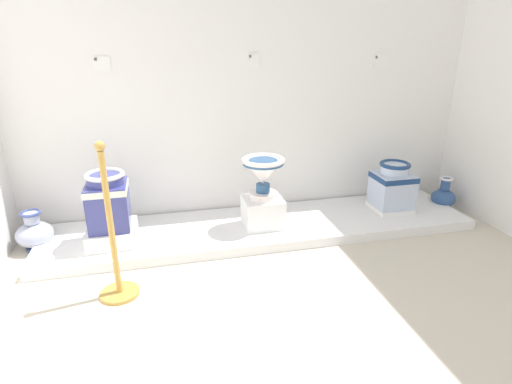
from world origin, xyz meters
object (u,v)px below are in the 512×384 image
plinth_block_tall_cobalt (390,207)px  info_placard_second (254,61)px  antique_toilet_broad_patterned (263,172)px  info_placard_third (380,61)px  decorative_vase_corner (35,233)px  stanchion_post_near_left (115,254)px  plinth_block_squat_floral (113,234)px  plinth_block_broad_patterned (263,212)px  antique_toilet_tall_cobalt (393,184)px  info_placard_first (102,63)px  decorative_vase_companion (443,197)px  antique_toilet_squat_floral (108,199)px

plinth_block_tall_cobalt → info_placard_second: info_placard_second is taller
antique_toilet_broad_patterned → info_placard_third: (1.26, 0.48, 0.85)m
info_placard_second → antique_toilet_broad_patterned: bearing=-93.6°
decorative_vase_corner → stanchion_post_near_left: size_ratio=0.31×
plinth_block_squat_floral → plinth_block_broad_patterned: size_ratio=1.15×
plinth_block_broad_patterned → antique_toilet_broad_patterned: antique_toilet_broad_patterned is taller
plinth_block_broad_patterned → info_placard_third: 1.83m
plinth_block_tall_cobalt → antique_toilet_tall_cobalt: 0.24m
plinth_block_squat_floral → info_placard_second: size_ratio=2.94×
info_placard_third → antique_toilet_broad_patterned: bearing=-159.1°
antique_toilet_broad_patterned → info_placard_first: (-1.24, 0.48, 0.87)m
plinth_block_squat_floral → info_placard_second: 1.91m
plinth_block_tall_cobalt → stanchion_post_near_left: 2.59m
info_placard_second → info_placard_third: (1.23, 0.00, -0.02)m
plinth_block_broad_patterned → plinth_block_tall_cobalt: (1.29, 0.06, -0.11)m
decorative_vase_corner → stanchion_post_near_left: (0.72, -0.84, 0.17)m
info_placard_first → info_placard_third: size_ratio=1.00×
plinth_block_broad_patterned → info_placard_first: size_ratio=2.48×
plinth_block_broad_patterned → plinth_block_tall_cobalt: size_ratio=0.98×
antique_toilet_tall_cobalt → stanchion_post_near_left: (-2.47, -0.73, -0.03)m
decorative_vase_companion → stanchion_post_near_left: stanchion_post_near_left is taller
info_placard_second → info_placard_third: 1.23m
antique_toilet_tall_cobalt → info_placard_third: size_ratio=3.15×
info_placard_third → decorative_vase_companion: size_ratio=0.40×
antique_toilet_broad_patterned → antique_toilet_tall_cobalt: (1.29, 0.06, -0.24)m
antique_toilet_broad_patterned → decorative_vase_corner: (-1.90, 0.17, -0.44)m
plinth_block_tall_cobalt → decorative_vase_companion: (0.64, 0.06, 0.03)m
decorative_vase_companion → stanchion_post_near_left: (-3.11, -0.80, 0.18)m
antique_toilet_tall_cobalt → info_placard_second: size_ratio=3.25×
antique_toilet_tall_cobalt → decorative_vase_corner: 3.20m
plinth_block_squat_floral → info_placard_third: info_placard_third is taller
plinth_block_squat_floral → plinth_block_broad_patterned: plinth_block_broad_patterned is taller
antique_toilet_broad_patterned → plinth_block_squat_floral: bearing=-179.2°
plinth_block_broad_patterned → decorative_vase_companion: bearing=3.8°
plinth_block_squat_floral → antique_toilet_squat_floral: bearing=0.0°
plinth_block_squat_floral → plinth_block_tall_cobalt: plinth_block_squat_floral is taller
antique_toilet_squat_floral → decorative_vase_companion: size_ratio=1.34×
antique_toilet_broad_patterned → stanchion_post_near_left: bearing=-150.5°
plinth_block_squat_floral → antique_toilet_squat_floral: antique_toilet_squat_floral is taller
plinth_block_broad_patterned → info_placard_third: size_ratio=2.49×
info_placard_second → decorative_vase_corner: bearing=-170.9°
info_placard_third → decorative_vase_corner: bearing=-174.4°
antique_toilet_squat_floral → antique_toilet_broad_patterned: antique_toilet_broad_patterned is taller
antique_toilet_tall_cobalt → plinth_block_squat_floral: bearing=-178.2°
antique_toilet_tall_cobalt → info_placard_third: info_placard_third is taller
antique_toilet_tall_cobalt → decorative_vase_companion: antique_toilet_tall_cobalt is taller
plinth_block_tall_cobalt → decorative_vase_corner: size_ratio=1.03×
info_placard_first → decorative_vase_companion: bearing=-6.4°
antique_toilet_broad_patterned → info_placard_first: 1.59m
decorative_vase_corner → stanchion_post_near_left: bearing=-49.6°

